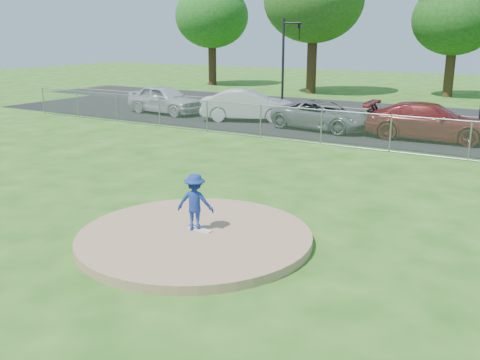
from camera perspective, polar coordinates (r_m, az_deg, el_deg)
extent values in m
plane|color=#235813|center=(21.02, 11.46, 2.27)|extent=(120.00, 120.00, 0.00)
cylinder|color=#9C7755|center=(12.44, -4.84, -6.08)|extent=(5.40, 5.40, 0.20)
cube|color=white|center=(12.55, -4.31, -5.29)|extent=(0.60, 0.15, 0.04)
cube|color=gray|center=(22.73, 13.32, 5.07)|extent=(40.00, 0.06, 1.50)
cube|color=black|center=(27.11, 16.26, 4.87)|extent=(50.00, 8.00, 0.01)
cube|color=black|center=(34.33, 19.67, 6.67)|extent=(60.00, 7.00, 0.01)
cylinder|color=#321C12|center=(51.30, -2.97, 12.44)|extent=(0.74, 0.74, 4.20)
ellipsoid|color=#165215|center=(51.27, -3.03, 17.04)|extent=(6.72, 6.72, 5.71)
ellipsoid|color=#165215|center=(51.32, -3.05, 18.36)|extent=(5.91, 5.91, 5.03)
cylinder|color=#322012|center=(44.16, 7.65, 12.33)|extent=(0.78, 0.78, 4.90)
cylinder|color=#362313|center=(44.10, 21.45, 10.75)|extent=(0.72, 0.72, 3.85)
ellipsoid|color=#164813|center=(44.03, 21.94, 15.63)|extent=(6.16, 6.16, 5.24)
ellipsoid|color=#164813|center=(44.07, 22.08, 17.02)|extent=(5.42, 5.42, 4.61)
cylinder|color=black|center=(35.16, 4.60, 12.27)|extent=(0.16, 0.16, 5.60)
cylinder|color=black|center=(34.86, 5.61, 16.33)|extent=(1.20, 0.12, 0.12)
imported|color=black|center=(34.64, 6.33, 15.49)|extent=(0.16, 0.20, 1.00)
imported|color=navy|center=(12.41, -4.81, -2.35)|extent=(0.99, 0.76, 1.35)
cone|color=#D6450B|center=(27.91, 5.42, 6.39)|extent=(0.34, 0.34, 0.66)
imported|color=silver|center=(32.69, -8.01, 8.52)|extent=(5.12, 2.45, 1.69)
imported|color=silver|center=(29.65, 0.88, 7.98)|extent=(5.39, 3.72, 1.68)
imported|color=slate|center=(27.12, 8.80, 6.84)|extent=(5.37, 2.94, 1.43)
imported|color=maroon|center=(25.59, 19.56, 5.90)|extent=(5.82, 2.65, 1.65)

